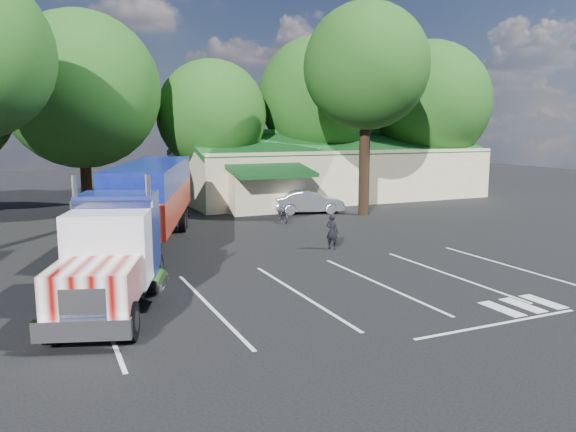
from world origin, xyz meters
name	(u,v)px	position (x,y,z in m)	size (l,w,h in m)	color
ground	(242,258)	(0.00, 0.00, 0.00)	(120.00, 120.00, 0.00)	black
event_hall	(327,170)	(13.74, 17.81, 2.21)	(24.20, 14.12, 5.55)	beige
tree_row_c	(81,90)	(-5.00, 16.20, 8.04)	(10.00, 10.00, 13.05)	black
tree_row_d	(212,115)	(4.00, 17.50, 6.58)	(8.00, 8.00, 10.60)	black
tree_row_e	(318,97)	(13.00, 18.00, 8.09)	(9.60, 9.60, 12.90)	black
tree_row_f	(429,103)	(23.00, 16.80, 7.79)	(10.40, 10.40, 13.00)	black
tree_near_right	(366,67)	(11.50, 8.50, 9.46)	(8.00, 8.00, 13.50)	black
semi_truck	(146,204)	(-3.72, 1.91, 2.37)	(8.69, 19.71, 4.19)	black
woman	(332,231)	(4.50, 0.00, 0.84)	(0.61, 0.40, 1.69)	black
bicycle	(283,214)	(5.50, 8.00, 0.51)	(0.68, 1.96, 1.03)	black
silver_sedan	(309,202)	(8.50, 10.50, 0.76)	(1.61, 4.62, 1.52)	#AFB0B7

